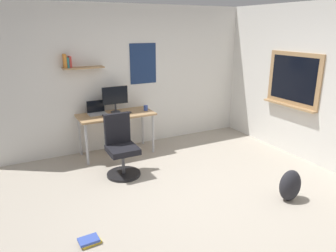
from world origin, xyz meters
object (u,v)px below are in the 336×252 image
computer_mouse (129,112)px  coffee_mug (146,108)px  office_chair (121,150)px  monitor_primary (115,97)px  backpack (290,185)px  keyboard (114,115)px  desk (116,118)px  book_stack_on_floor (90,241)px  laptop (97,111)px

computer_mouse → coffee_mug: coffee_mug is taller
office_chair → monitor_primary: monitor_primary is taller
office_chair → backpack: (1.70, -1.77, -0.19)m
keyboard → coffee_mug: bearing=4.6°
desk → office_chair: bearing=-104.1°
monitor_primary → computer_mouse: (0.18, -0.17, -0.25)m
monitor_primary → keyboard: size_ratio=1.25×
book_stack_on_floor → computer_mouse: bearing=59.3°
laptop → backpack: (1.79, -2.75, -0.59)m
desk → laptop: bearing=153.9°
desk → monitor_primary: bearing=71.3°
book_stack_on_floor → laptop: bearing=71.9°
book_stack_on_floor → desk: bearing=64.4°
monitor_primary → backpack: monitor_primary is taller
desk → backpack: bearing=-60.1°
office_chair → keyboard: 0.85m
computer_mouse → backpack: (1.28, -2.53, -0.55)m
computer_mouse → book_stack_on_floor: 2.65m
desk → office_chair: 0.90m
office_chair → backpack: size_ratio=2.21×
book_stack_on_floor → monitor_primary: bearing=64.6°
computer_mouse → coffee_mug: size_ratio=1.13×
laptop → book_stack_on_floor: laptop is taller
book_stack_on_floor → keyboard: bearing=65.0°
coffee_mug → desk: bearing=177.4°
keyboard → book_stack_on_floor: bearing=-115.0°
office_chair → coffee_mug: bearing=46.4°
laptop → monitor_primary: 0.40m
laptop → computer_mouse: (0.51, -0.22, -0.04)m
office_chair → keyboard: bearing=79.2°
coffee_mug → computer_mouse: bearing=-171.8°
desk → backpack: 3.03m
keyboard → book_stack_on_floor: size_ratio=1.56×
laptop → monitor_primary: bearing=-8.3°
laptop → coffee_mug: 0.87m
desk → computer_mouse: computer_mouse is taller
laptop → keyboard: 0.32m
computer_mouse → backpack: 2.89m
desk → coffee_mug: (0.56, -0.03, 0.13)m
computer_mouse → monitor_primary: bearing=136.3°
office_chair → book_stack_on_floor: bearing=-121.5°
monitor_primary → book_stack_on_floor: monitor_primary is taller
desk → coffee_mug: size_ratio=14.35×
monitor_primary → keyboard: monitor_primary is taller
keyboard → backpack: keyboard is taller
desk → computer_mouse: size_ratio=12.69×
desk → office_chair: (-0.21, -0.84, -0.26)m
keyboard → coffee_mug: (0.63, 0.05, 0.04)m
desk → monitor_primary: monitor_primary is taller
office_chair → coffee_mug: 1.18m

